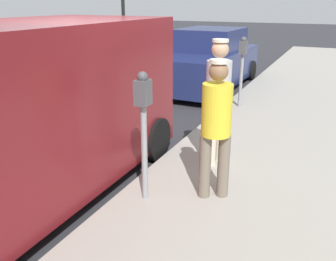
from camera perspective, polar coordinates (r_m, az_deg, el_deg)
name	(u,v)px	position (r m, az deg, el deg)	size (l,w,h in m)	color
ground_plane	(93,164)	(5.73, -11.76, -5.13)	(80.00, 80.00, 0.00)	#2D2D33
parking_meter_near	(143,115)	(4.00, -3.90, 2.38)	(0.14, 0.18, 1.52)	gray
parking_meter_far	(242,60)	(8.04, 11.65, 10.85)	(0.14, 0.18, 1.52)	gray
pedestrian_in_gray	(218,95)	(5.01, 7.90, 5.62)	(0.34, 0.35, 1.76)	beige
pedestrian_in_yellow	(216,122)	(4.10, 7.62, 1.28)	(0.34, 0.34, 1.64)	#726656
parked_sedan_ahead	(208,61)	(10.55, 6.27, 10.80)	(2.03, 4.44, 1.65)	navy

